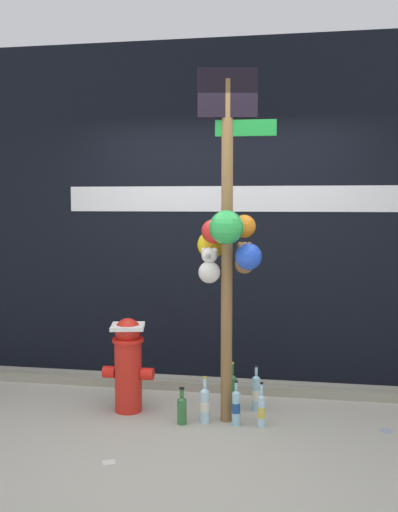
{
  "coord_description": "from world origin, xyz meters",
  "views": [
    {
      "loc": [
        0.73,
        -4.03,
        1.7
      ],
      "look_at": [
        -0.04,
        0.38,
        1.29
      ],
      "focal_mm": 41.2,
      "sensor_mm": 36.0,
      "label": 1
    }
  ],
  "objects_px": {
    "memorial_post": "(227,223)",
    "bottle_1": "(182,409)",
    "bottle_2": "(261,410)",
    "bottle_5": "(232,390)",
    "fire_hydrant": "(128,363)",
    "bottle_0": "(256,393)",
    "bottle_4": "(205,404)",
    "bottle_3": "(236,407)"
  },
  "relations": [
    {
      "from": "fire_hydrant",
      "to": "bottle_2",
      "type": "distance_m",
      "value": 1.13
    },
    {
      "from": "bottle_4",
      "to": "bottle_3",
      "type": "bearing_deg",
      "value": -3.65
    },
    {
      "from": "fire_hydrant",
      "to": "bottle_0",
      "type": "height_order",
      "value": "fire_hydrant"
    },
    {
      "from": "bottle_5",
      "to": "memorial_post",
      "type": "bearing_deg",
      "value": -91.4
    },
    {
      "from": "bottle_2",
      "to": "bottle_4",
      "type": "bearing_deg",
      "value": 178.6
    },
    {
      "from": "fire_hydrant",
      "to": "bottle_0",
      "type": "bearing_deg",
      "value": 10.14
    },
    {
      "from": "bottle_0",
      "to": "memorial_post",
      "type": "bearing_deg",
      "value": -127.32
    },
    {
      "from": "fire_hydrant",
      "to": "memorial_post",
      "type": "bearing_deg",
      "value": -6.56
    },
    {
      "from": "bottle_4",
      "to": "bottle_5",
      "type": "xyz_separation_m",
      "value": [
        0.17,
        0.36,
        0.0
      ]
    },
    {
      "from": "bottle_3",
      "to": "bottle_5",
      "type": "distance_m",
      "value": 0.39
    },
    {
      "from": "memorial_post",
      "to": "bottle_1",
      "type": "xyz_separation_m",
      "value": [
        -0.33,
        -0.11,
        -1.42
      ]
    },
    {
      "from": "bottle_2",
      "to": "bottle_3",
      "type": "bearing_deg",
      "value": -178.54
    },
    {
      "from": "bottle_1",
      "to": "bottle_4",
      "type": "relative_size",
      "value": 0.79
    },
    {
      "from": "bottle_1",
      "to": "bottle_2",
      "type": "relative_size",
      "value": 0.83
    },
    {
      "from": "memorial_post",
      "to": "bottle_1",
      "type": "distance_m",
      "value": 1.46
    },
    {
      "from": "bottle_1",
      "to": "bottle_3",
      "type": "xyz_separation_m",
      "value": [
        0.41,
        0.05,
        0.02
      ]
    },
    {
      "from": "bottle_0",
      "to": "bottle_4",
      "type": "relative_size",
      "value": 1.04
    },
    {
      "from": "bottle_0",
      "to": "bottle_2",
      "type": "xyz_separation_m",
      "value": [
        0.07,
        -0.33,
        -0.02
      ]
    },
    {
      "from": "bottle_2",
      "to": "bottle_5",
      "type": "xyz_separation_m",
      "value": [
        -0.27,
        0.38,
        0.02
      ]
    },
    {
      "from": "bottle_1",
      "to": "bottle_5",
      "type": "height_order",
      "value": "bottle_5"
    },
    {
      "from": "bottle_1",
      "to": "memorial_post",
      "type": "bearing_deg",
      "value": 18.45
    },
    {
      "from": "fire_hydrant",
      "to": "bottle_5",
      "type": "relative_size",
      "value": 2.01
    },
    {
      "from": "bottle_0",
      "to": "bottle_3",
      "type": "relative_size",
      "value": 1.09
    },
    {
      "from": "bottle_0",
      "to": "bottle_2",
      "type": "bearing_deg",
      "value": -78.82
    },
    {
      "from": "memorial_post",
      "to": "bottle_3",
      "type": "relative_size",
      "value": 7.75
    },
    {
      "from": "bottle_3",
      "to": "bottle_2",
      "type": "bearing_deg",
      "value": 1.46
    },
    {
      "from": "bottle_4",
      "to": "bottle_5",
      "type": "bearing_deg",
      "value": 65.34
    },
    {
      "from": "fire_hydrant",
      "to": "bottle_5",
      "type": "height_order",
      "value": "fire_hydrant"
    },
    {
      "from": "bottle_0",
      "to": "bottle_5",
      "type": "height_order",
      "value": "bottle_5"
    },
    {
      "from": "bottle_2",
      "to": "bottle_5",
      "type": "bearing_deg",
      "value": 125.65
    },
    {
      "from": "memorial_post",
      "to": "bottle_3",
      "type": "height_order",
      "value": "memorial_post"
    },
    {
      "from": "bottle_2",
      "to": "bottle_4",
      "type": "xyz_separation_m",
      "value": [
        -0.44,
        0.01,
        0.01
      ]
    },
    {
      "from": "memorial_post",
      "to": "bottle_3",
      "type": "xyz_separation_m",
      "value": [
        0.08,
        -0.06,
        -1.4
      ]
    },
    {
      "from": "bottle_1",
      "to": "bottle_4",
      "type": "bearing_deg",
      "value": 20.42
    },
    {
      "from": "bottle_4",
      "to": "memorial_post",
      "type": "bearing_deg",
      "value": 16.34
    },
    {
      "from": "fire_hydrant",
      "to": "bottle_0",
      "type": "relative_size",
      "value": 2.03
    },
    {
      "from": "memorial_post",
      "to": "bottle_5",
      "type": "xyz_separation_m",
      "value": [
        0.01,
        0.32,
        -1.39
      ]
    },
    {
      "from": "bottle_2",
      "to": "bottle_0",
      "type": "bearing_deg",
      "value": 101.18
    },
    {
      "from": "fire_hydrant",
      "to": "bottle_3",
      "type": "relative_size",
      "value": 2.22
    },
    {
      "from": "bottle_4",
      "to": "bottle_0",
      "type": "bearing_deg",
      "value": 41.12
    },
    {
      "from": "memorial_post",
      "to": "bottle_2",
      "type": "distance_m",
      "value": 1.44
    },
    {
      "from": "fire_hydrant",
      "to": "bottle_0",
      "type": "distance_m",
      "value": 1.07
    }
  ]
}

